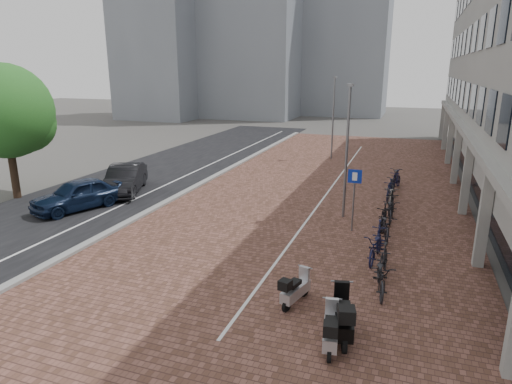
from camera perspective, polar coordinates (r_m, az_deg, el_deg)
The scene contains 17 objects.
ground at distance 14.86m, azimuth -7.93°, elevation -10.78°, with size 140.00×140.00×0.00m, color #474442.
plaza_brick at distance 25.00m, azimuth 8.97°, elevation 0.24°, with size 14.50×42.00×0.04m, color brown.
street_asphalt at distance 29.00m, azimuth -12.89°, elevation 2.17°, with size 8.00×50.00×0.03m, color black.
curb at distance 27.12m, azimuth -5.91°, elevation 1.70°, with size 0.35×42.00×0.14m, color gray.
lane_line at distance 27.99m, azimuth -9.43°, elevation 1.91°, with size 0.12×44.00×0.00m, color white.
parking_line at distance 24.96m, azimuth 9.42°, elevation 0.25°, with size 0.10×30.00×0.00m, color white.
bg_towers at distance 64.51m, azimuth 0.86°, elevation 22.25°, with size 33.00×23.00×32.00m.
car_navy at distance 22.86m, azimuth -22.01°, elevation -0.31°, with size 1.74×4.32×1.47m, color #0E1A33.
car_dark at distance 25.12m, azimuth -16.52°, elevation 1.61°, with size 1.60×4.60×1.52m, color black.
scooter_front at distance 13.01m, azimuth 5.12°, elevation -12.25°, with size 0.46×1.47×1.01m, color silver, non-canonical shape.
scooter_mid at distance 11.69m, azimuth 11.13°, elevation -15.27°, with size 0.57×1.83×1.26m, color black, non-canonical shape.
scooter_back at distance 11.29m, azimuth 9.60°, elevation -16.94°, with size 0.49×1.56×1.07m, color #BCBCC1, non-canonical shape.
parking_sign at distance 18.43m, azimuth 12.51°, elevation 0.26°, with size 0.55×0.09×2.65m.
lamp_near at distance 19.94m, azimuth 11.58°, elevation 4.84°, with size 0.12×0.12×5.88m, color slate.
lamp_far at distance 33.30m, azimuth 9.88°, elevation 9.23°, with size 0.12×0.12×5.95m, color slate.
street_tree at distance 25.72m, azimuth -29.20°, elevation 8.79°, with size 4.73×4.73×6.88m.
bike_row at distance 20.56m, azimuth 16.70°, elevation -2.16°, with size 1.27×15.82×1.05m.
Camera 1 is at (6.31, -11.73, 6.58)m, focal length 31.08 mm.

